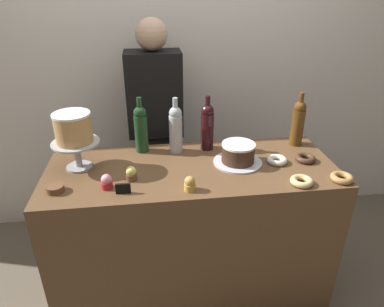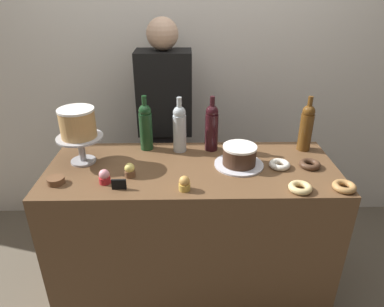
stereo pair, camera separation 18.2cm
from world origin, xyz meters
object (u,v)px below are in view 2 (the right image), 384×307
(wine_bottle_green, at_px, (146,126))
(cupcake_lemon, at_px, (130,170))
(donut_maple, at_px, (344,187))
(price_sign_chalkboard, at_px, (119,184))
(donut_sugar, at_px, (279,165))
(cookie_stack, at_px, (56,180))
(barista_figure, at_px, (166,133))
(wine_bottle_dark_red, at_px, (212,127))
(wine_bottle_clear, at_px, (180,128))
(cupcake_strawberry, at_px, (104,177))
(cake_stand_pedestal, at_px, (81,145))
(white_layer_cake, at_px, (78,123))
(wine_bottle_amber, at_px, (306,127))
(donut_glazed, at_px, (300,188))
(cupcake_caramel, at_px, (184,184))
(chocolate_round_cake, at_px, (239,155))
(donut_chocolate, at_px, (310,164))

(wine_bottle_green, xyz_separation_m, cupcake_lemon, (-0.05, -0.33, -0.11))
(donut_maple, height_order, price_sign_chalkboard, price_sign_chalkboard)
(cupcake_lemon, distance_m, donut_sugar, 0.79)
(cookie_stack, height_order, price_sign_chalkboard, price_sign_chalkboard)
(barista_figure, bearing_deg, price_sign_chalkboard, -102.56)
(wine_bottle_green, height_order, barista_figure, barista_figure)
(wine_bottle_dark_red, xyz_separation_m, cupcake_lemon, (-0.44, -0.31, -0.11))
(cookie_stack, bearing_deg, wine_bottle_clear, 30.65)
(wine_bottle_clear, bearing_deg, cupcake_strawberry, -135.43)
(cake_stand_pedestal, relative_size, wine_bottle_clear, 0.76)
(white_layer_cake, xyz_separation_m, wine_bottle_dark_red, (0.72, 0.15, -0.09))
(wine_bottle_amber, distance_m, donut_sugar, 0.32)
(cake_stand_pedestal, relative_size, donut_maple, 2.20)
(wine_bottle_green, relative_size, wine_bottle_dark_red, 1.00)
(cupcake_strawberry, xyz_separation_m, donut_glazed, (0.94, -0.09, -0.02))
(cupcake_caramel, relative_size, barista_figure, 0.05)
(white_layer_cake, height_order, cupcake_lemon, white_layer_cake)
(cake_stand_pedestal, bearing_deg, wine_bottle_amber, 6.17)
(donut_maple, xyz_separation_m, donut_sugar, (-0.26, 0.23, 0.00))
(cake_stand_pedestal, distance_m, white_layer_cake, 0.13)
(cupcake_strawberry, bearing_deg, wine_bottle_clear, 44.57)
(wine_bottle_amber, xyz_separation_m, price_sign_chalkboard, (-1.02, -0.42, -0.12))
(cupcake_lemon, xyz_separation_m, cookie_stack, (-0.36, -0.06, -0.02))
(wine_bottle_green, bearing_deg, cookie_stack, -136.34)
(white_layer_cake, xyz_separation_m, cupcake_lemon, (0.28, -0.16, -0.20))
(wine_bottle_clear, bearing_deg, price_sign_chalkboard, -124.51)
(donut_maple, bearing_deg, wine_bottle_amber, 97.81)
(white_layer_cake, height_order, cupcake_caramel, white_layer_cake)
(donut_sugar, height_order, cookie_stack, same)
(chocolate_round_cake, bearing_deg, cake_stand_pedestal, 176.27)
(donut_glazed, distance_m, donut_maple, 0.21)
(price_sign_chalkboard, bearing_deg, chocolate_round_cake, 20.56)
(wine_bottle_dark_red, xyz_separation_m, donut_sugar, (0.35, -0.23, -0.13))
(cupcake_caramel, height_order, donut_maple, cupcake_caramel)
(cupcake_strawberry, bearing_deg, wine_bottle_amber, 18.37)
(chocolate_round_cake, xyz_separation_m, cupcake_strawberry, (-0.69, -0.17, -0.03))
(wine_bottle_clear, xyz_separation_m, cupcake_lemon, (-0.25, -0.30, -0.11))
(cookie_stack, bearing_deg, barista_figure, 56.52)
(cupcake_strawberry, distance_m, cupcake_caramel, 0.40)
(donut_maple, xyz_separation_m, cookie_stack, (-1.40, 0.08, 0.00))
(cupcake_lemon, distance_m, donut_chocolate, 0.96)
(wine_bottle_clear, height_order, wine_bottle_dark_red, same)
(cake_stand_pedestal, height_order, donut_glazed, cake_stand_pedestal)
(chocolate_round_cake, distance_m, donut_maple, 0.54)
(wine_bottle_clear, bearing_deg, barista_figure, 104.62)
(wine_bottle_green, xyz_separation_m, barista_figure, (0.09, 0.37, -0.20))
(cupcake_lemon, xyz_separation_m, price_sign_chalkboard, (-0.04, -0.12, -0.01))
(wine_bottle_amber, xyz_separation_m, cupcake_lemon, (-0.98, -0.30, -0.11))
(wine_bottle_dark_red, distance_m, price_sign_chalkboard, 0.65)
(donut_glazed, bearing_deg, price_sign_chalkboard, 178.05)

